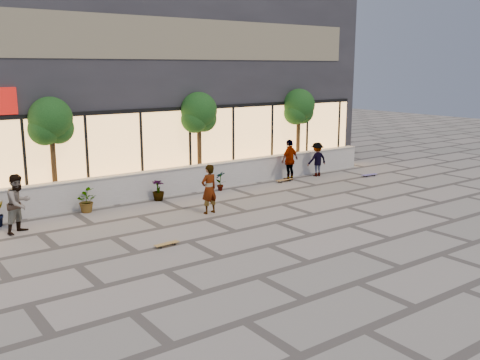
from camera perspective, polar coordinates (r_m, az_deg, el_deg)
ground at (r=15.12m, az=3.09°, el=-6.99°), size 80.00×80.00×0.00m
planter_wall at (r=20.69m, az=-9.18°, el=-0.42°), size 22.00×0.42×1.04m
retail_building at (r=25.25m, az=-15.22°, el=10.06°), size 24.00×9.17×8.50m
shrub_c at (r=19.12m, az=-16.19°, el=-2.14°), size 0.68×0.77×0.81m
shrub_d at (r=20.19m, az=-8.72°, el=-1.05°), size 0.64×0.64×0.81m
shrub_e at (r=21.58m, az=-2.11°, el=-0.08°), size 0.46×0.35×0.81m
tree_midwest at (r=19.68m, az=-19.53°, el=5.68°), size 1.60×1.50×3.92m
tree_mideast at (r=22.13m, az=-4.41°, el=6.95°), size 1.60×1.50×3.92m
tree_east at (r=25.44m, az=6.29°, el=7.57°), size 1.60×1.50×3.92m
skater_center at (r=18.15m, az=-3.33°, el=-0.97°), size 0.66×0.47×1.70m
skater_left at (r=17.33m, az=-22.53°, el=-2.33°), size 1.11×1.05×1.80m
skater_right_near at (r=23.51m, az=5.32°, el=2.13°), size 1.13×0.65×1.82m
skater_right_far at (r=24.64m, az=8.22°, el=2.20°), size 1.05×0.66×1.55m
skateboard_center at (r=15.16m, az=-7.83°, el=-6.75°), size 0.74×0.23×0.09m
skateboard_right_near at (r=23.35m, az=4.76°, el=0.01°), size 0.86×0.26×0.10m
skateboard_right_far at (r=25.11m, az=13.64°, el=0.56°), size 0.84×0.29×0.10m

